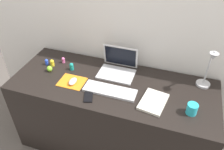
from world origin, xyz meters
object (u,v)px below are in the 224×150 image
object	(u,v)px
cell_phone	(88,96)
toy_figurine_yellow	(52,63)
laptop	(118,66)
desk_lamp	(208,71)
toy_figurine_pink	(63,60)
coffee_mug	(192,109)
notebook_pad	(153,102)
toy_figurine_teal	(72,66)
mouse	(73,81)
keyboard	(110,91)
toy_figurine_blue	(47,62)
toy_figurine_lime	(50,69)

from	to	relation	value
cell_phone	toy_figurine_yellow	size ratio (longest dim) A/B	2.04
laptop	desk_lamp	distance (m)	0.71
laptop	toy_figurine_pink	xyz separation A→B (m)	(-0.51, -0.03, -0.03)
coffee_mug	toy_figurine_pink	distance (m)	1.17
notebook_pad	coffee_mug	bearing A→B (deg)	5.10
cell_phone	toy_figurine_yellow	xyz separation A→B (m)	(-0.47, 0.27, 0.03)
toy_figurine_teal	toy_figurine_yellow	size ratio (longest dim) A/B	1.05
mouse	laptop	bearing A→B (deg)	42.75
keyboard	toy_figurine_yellow	xyz separation A→B (m)	(-0.60, 0.17, 0.02)
notebook_pad	toy_figurine_yellow	distance (m)	0.96
toy_figurine_pink	toy_figurine_teal	bearing A→B (deg)	-31.24
cell_phone	laptop	bearing A→B (deg)	54.88
keyboard	toy_figurine_blue	size ratio (longest dim) A/B	7.28
notebook_pad	toy_figurine_lime	xyz separation A→B (m)	(-0.92, 0.10, 0.02)
toy_figurine_teal	notebook_pad	bearing A→B (deg)	-13.87
notebook_pad	cell_phone	bearing A→B (deg)	-160.08
coffee_mug	toy_figurine_pink	bearing A→B (deg)	166.34
keyboard	toy_figurine_pink	world-z (taller)	toy_figurine_pink
notebook_pad	laptop	bearing A→B (deg)	150.27
coffee_mug	toy_figurine_blue	size ratio (longest dim) A/B	1.43
toy_figurine_yellow	notebook_pad	bearing A→B (deg)	-11.02
cell_phone	desk_lamp	size ratio (longest dim) A/B	0.36
keyboard	laptop	bearing A→B (deg)	94.00
notebook_pad	coffee_mug	distance (m)	0.27
keyboard	cell_phone	world-z (taller)	keyboard
mouse	cell_phone	distance (m)	0.21
toy_figurine_pink	desk_lamp	bearing A→B (deg)	1.71
toy_figurine_teal	toy_figurine_blue	world-z (taller)	toy_figurine_teal
laptop	mouse	distance (m)	0.40
mouse	toy_figurine_pink	bearing A→B (deg)	131.46
notebook_pad	toy_figurine_yellow	world-z (taller)	toy_figurine_yellow
cell_phone	desk_lamp	bearing A→B (deg)	7.01
desk_lamp	toy_figurine_pink	distance (m)	1.22
toy_figurine_yellow	toy_figurine_blue	size ratio (longest dim) A/B	1.11
cell_phone	toy_figurine_teal	xyz separation A→B (m)	(-0.28, 0.28, 0.03)
desk_lamp	toy_figurine_lime	xyz separation A→B (m)	(-1.26, -0.19, -0.14)
mouse	toy_figurine_pink	distance (m)	0.32
toy_figurine_teal	toy_figurine_yellow	world-z (taller)	toy_figurine_teal
cell_phone	coffee_mug	bearing A→B (deg)	-12.70
mouse	keyboard	bearing A→B (deg)	0.09
notebook_pad	toy_figurine_blue	size ratio (longest dim) A/B	4.26
coffee_mug	toy_figurine_yellow	world-z (taller)	coffee_mug
cell_phone	desk_lamp	world-z (taller)	desk_lamp
toy_figurine_teal	toy_figurine_yellow	bearing A→B (deg)	-179.42
desk_lamp	toy_figurine_blue	bearing A→B (deg)	-175.21
keyboard	toy_figurine_pink	distance (m)	0.58
mouse	notebook_pad	size ratio (longest dim) A/B	0.40
laptop	toy_figurine_blue	world-z (taller)	laptop
laptop	notebook_pad	bearing A→B (deg)	-38.72
laptop	toy_figurine_pink	world-z (taller)	laptop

